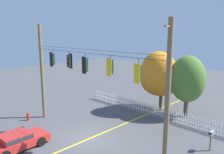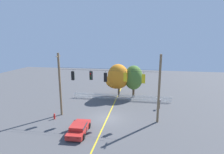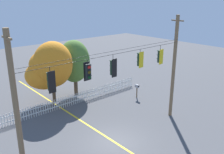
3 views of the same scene
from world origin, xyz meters
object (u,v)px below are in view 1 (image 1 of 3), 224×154
at_px(fire_hydrant, 28,116).
at_px(traffic_signal_eastbound_side, 52,59).
at_px(autumn_maple_near_fence, 160,76).
at_px(autumn_maple_mid, 188,79).
at_px(roadside_mailbox, 211,134).
at_px(traffic_signal_northbound_secondary, 110,67).
at_px(traffic_signal_westbound_side, 69,61).
at_px(parked_car, 17,140).
at_px(traffic_signal_northbound_primary, 138,73).
at_px(traffic_signal_southbound_primary, 85,65).

bearing_deg(fire_hydrant, traffic_signal_eastbound_side, 33.02).
height_order(autumn_maple_near_fence, autumn_maple_mid, autumn_maple_near_fence).
xyz_separation_m(autumn_maple_near_fence, roadside_mailbox, (7.16, -4.65, -2.45)).
xyz_separation_m(traffic_signal_northbound_secondary, autumn_maple_near_fence, (-2.28, 9.35, -2.13)).
height_order(traffic_signal_westbound_side, traffic_signal_northbound_secondary, same).
height_order(traffic_signal_westbound_side, parked_car, traffic_signal_westbound_side).
bearing_deg(traffic_signal_eastbound_side, traffic_signal_westbound_side, 0.45).
bearing_deg(traffic_signal_northbound_primary, traffic_signal_westbound_side, 179.84).
bearing_deg(traffic_signal_westbound_side, autumn_maple_near_fence, 76.53).
distance_m(traffic_signal_northbound_secondary, autumn_maple_near_fence, 9.86).
relative_size(traffic_signal_southbound_primary, autumn_maple_mid, 0.25).
relative_size(traffic_signal_eastbound_side, autumn_maple_near_fence, 0.23).
height_order(traffic_signal_eastbound_side, fire_hydrant, traffic_signal_eastbound_side).
bearing_deg(autumn_maple_near_fence, fire_hydrant, -122.64).
xyz_separation_m(autumn_maple_mid, parked_car, (-5.29, -14.14, -3.07)).
relative_size(traffic_signal_northbound_secondary, traffic_signal_northbound_primary, 0.90).
bearing_deg(parked_car, fire_hydrant, 147.22).
bearing_deg(traffic_signal_westbound_side, fire_hydrant, -162.36).
xyz_separation_m(traffic_signal_eastbound_side, traffic_signal_northbound_secondary, (6.94, 0.00, 0.07)).
bearing_deg(traffic_signal_eastbound_side, traffic_signal_northbound_secondary, 0.00).
bearing_deg(traffic_signal_northbound_primary, traffic_signal_eastbound_side, -180.00).
bearing_deg(traffic_signal_westbound_side, traffic_signal_southbound_primary, -0.56).
relative_size(traffic_signal_westbound_side, parked_car, 0.32).
bearing_deg(traffic_signal_northbound_secondary, autumn_maple_near_fence, 103.68).
height_order(traffic_signal_northbound_secondary, parked_car, traffic_signal_northbound_secondary).
bearing_deg(parked_car, traffic_signal_westbound_side, 87.17).
bearing_deg(traffic_signal_northbound_secondary, traffic_signal_eastbound_side, -180.00).
height_order(traffic_signal_westbound_side, fire_hydrant, traffic_signal_westbound_side).
height_order(autumn_maple_near_fence, fire_hydrant, autumn_maple_near_fence).
bearing_deg(parked_car, traffic_signal_northbound_secondary, 42.70).
distance_m(traffic_signal_northbound_secondary, roadside_mailbox, 8.18).
distance_m(traffic_signal_eastbound_side, traffic_signal_southbound_primary, 4.41).
relative_size(autumn_maple_near_fence, roadside_mailbox, 4.24).
bearing_deg(roadside_mailbox, autumn_maple_mid, 130.45).
height_order(traffic_signal_southbound_primary, traffic_signal_northbound_primary, same).
relative_size(traffic_signal_northbound_primary, autumn_maple_mid, 0.25).
bearing_deg(autumn_maple_mid, autumn_maple_near_fence, -171.66).
xyz_separation_m(traffic_signal_northbound_secondary, autumn_maple_mid, (0.56, 9.77, -2.09)).
bearing_deg(traffic_signal_northbound_primary, autumn_maple_mid, 99.80).
xyz_separation_m(traffic_signal_westbound_side, parked_car, (-0.22, -4.38, -5.14)).
distance_m(traffic_signal_northbound_primary, roadside_mailbox, 6.99).
bearing_deg(parked_car, traffic_signal_eastbound_side, 116.90).
bearing_deg(autumn_maple_mid, traffic_signal_northbound_primary, -80.20).
bearing_deg(parked_car, traffic_signal_northbound_primary, 32.01).
bearing_deg(autumn_maple_near_fence, traffic_signal_southbound_primary, -91.60).
distance_m(autumn_maple_near_fence, roadside_mailbox, 8.88).
bearing_deg(parked_car, autumn_maple_mid, 69.47).
bearing_deg(traffic_signal_southbound_primary, traffic_signal_eastbound_side, 180.00).
bearing_deg(fire_hydrant, autumn_maple_mid, 48.99).
distance_m(traffic_signal_southbound_primary, autumn_maple_near_fence, 9.57).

